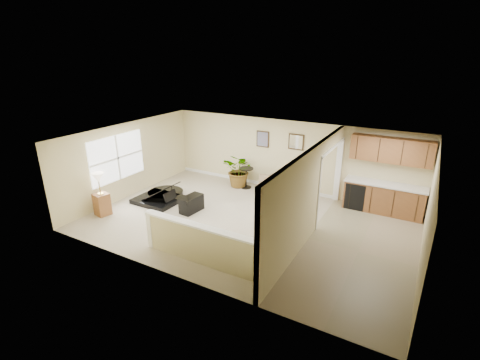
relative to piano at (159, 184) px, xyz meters
The scene contains 20 objects.
floor 3.36m from the piano, ahead, with size 9.00×9.00×0.00m, color #C0B095.
back_wall 4.49m from the piano, 41.56° to the left, with size 9.00×0.04×2.50m, color beige.
front_wall 4.57m from the piano, 42.69° to the right, with size 9.00×0.04×2.50m, color beige.
left_wall 1.37m from the piano, behind, with size 0.04×6.00×2.50m, color beige.
right_wall 7.85m from the piano, ahead, with size 0.04×6.00×2.50m, color beige.
ceiling 3.84m from the piano, ahead, with size 9.00×6.00×0.04m, color white.
kitchen_vinyl 6.49m from the piano, ahead, with size 2.70×6.00×0.01m, color gray.
interior_partition 5.16m from the piano, ahead, with size 0.18×5.99×2.50m.
pony_half_wall 4.13m from the piano, 34.82° to the right, with size 3.42×0.22×1.00m.
left_window 1.57m from the piano, 154.41° to the right, with size 0.05×2.15×1.45m, color white.
wall_art_left 3.94m from the piano, 50.89° to the left, with size 0.48×0.04×0.58m.
wall_mirror 4.81m from the piano, 38.84° to the left, with size 0.55×0.04×0.55m.
kitchen_cabinets 7.04m from the piano, 22.33° to the left, with size 2.36×0.65×2.33m.
piano is the anchor object (origin of this frame).
piano_bench 1.50m from the piano, ahead, with size 0.39×0.76×0.51m, color black.
loveseat 3.99m from the piano, 36.62° to the left, with size 1.47×1.01×0.76m.
accent_table 3.11m from the piano, 50.32° to the left, with size 0.52×0.52×0.75m.
palm_plant 2.95m from the piano, 54.08° to the left, with size 1.22×1.08×1.26m.
small_plant 4.91m from the piano, 29.61° to the left, with size 0.34×0.34×0.58m.
lamp_stand 1.85m from the piano, 114.75° to the right, with size 0.47×0.47×1.34m.
Camera 1 is at (4.21, -7.96, 4.68)m, focal length 26.00 mm.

